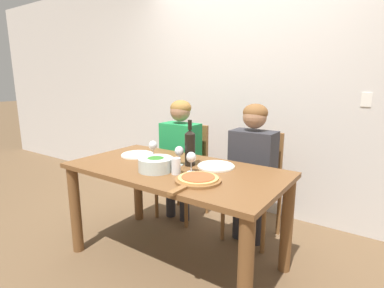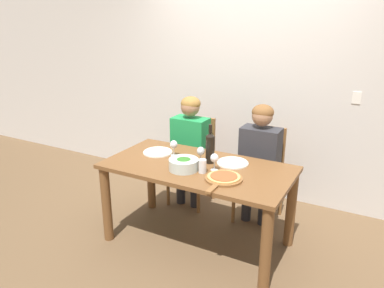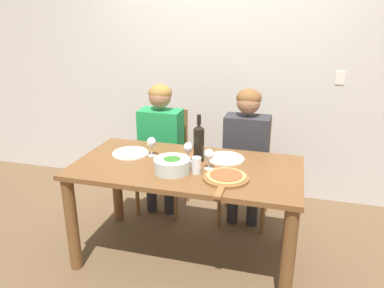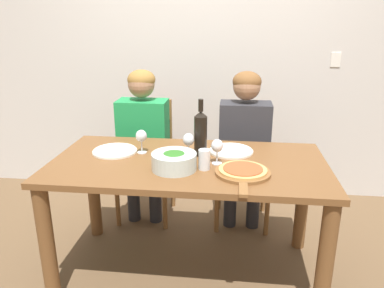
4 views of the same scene
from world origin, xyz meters
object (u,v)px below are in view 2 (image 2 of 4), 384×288
person_woman (190,141)px  person_man (259,153)px  chair_right (262,171)px  pizza_on_board (223,178)px  wine_glass_left (174,145)px  wine_bottle (210,147)px  dinner_plate_right (233,163)px  chair_left (195,158)px  broccoli_bowl (184,164)px  wine_glass_right (214,159)px  dinner_plate_left (158,152)px  water_tumbler (202,166)px  wine_glass_centre (201,152)px

person_woman → person_man: same height
person_man → chair_right: bearing=90.0°
pizza_on_board → wine_glass_left: 0.70m
wine_bottle → dinner_plate_right: (0.19, 0.07, -0.14)m
person_woman → dinner_plate_right: (0.69, -0.46, 0.04)m
chair_left → wine_bottle: bearing=-52.2°
person_woman → wine_glass_left: bearing=-76.7°
wine_bottle → broccoli_bowl: wine_bottle is taller
pizza_on_board → wine_glass_right: bearing=136.0°
dinner_plate_left → dinner_plate_right: 0.74m
person_man → water_tumbler: size_ratio=10.53×
chair_left → wine_glass_right: chair_left is taller
wine_glass_right → water_tumbler: 0.12m
chair_right → wine_bottle: (-0.29, -0.64, 0.41)m
chair_left → wine_glass_centre: 0.89m
broccoli_bowl → dinner_plate_right: bearing=45.9°
chair_left → wine_glass_right: size_ratio=6.34×
chair_right → wine_glass_right: 0.88m
chair_right → person_woman: size_ratio=0.78×
chair_right → wine_glass_centre: size_ratio=6.34×
dinner_plate_right → pizza_on_board: (0.07, -0.36, 0.01)m
chair_left → broccoli_bowl: size_ratio=3.75×
wine_glass_centre → water_tumbler: size_ratio=1.30×
chair_left → dinner_plate_left: 0.71m
water_tumbler → wine_glass_left: bearing=151.5°
chair_left → wine_glass_left: (0.13, -0.65, 0.37)m
dinner_plate_right → wine_glass_centre: wine_glass_centre is taller
chair_left → wine_glass_left: bearing=-79.0°
chair_left → pizza_on_board: (0.76, -0.93, 0.28)m
wine_glass_centre → water_tumbler: 0.22m
person_woman → dinner_plate_right: 0.83m
dinner_plate_right → wine_glass_centre: (-0.26, -0.12, 0.10)m
person_woman → water_tumbler: person_woman is taller
person_man → wine_bottle: person_man is taller
chair_right → dinner_plate_right: size_ratio=3.40×
person_man → water_tumbler: (-0.24, -0.76, 0.09)m
person_woman → water_tumbler: size_ratio=10.53×
chair_left → wine_glass_centre: (0.43, -0.69, 0.37)m
wine_glass_left → wine_glass_right: (0.48, -0.14, 0.00)m
person_woman → wine_glass_left: person_woman is taller
chair_left → wine_glass_centre: size_ratio=6.34×
chair_left → water_tumbler: chair_left is taller
person_man → broccoli_bowl: (-0.41, -0.78, 0.08)m
wine_glass_right → dinner_plate_left: bearing=169.0°
chair_left → person_woman: bearing=-90.0°
person_man → dinner_plate_left: bearing=-146.9°
wine_glass_centre → dinner_plate_right: bearing=24.3°
broccoli_bowl → wine_glass_right: bearing=25.0°
pizza_on_board → water_tumbler: water_tumbler is taller
wine_glass_left → dinner_plate_right: bearing=7.9°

